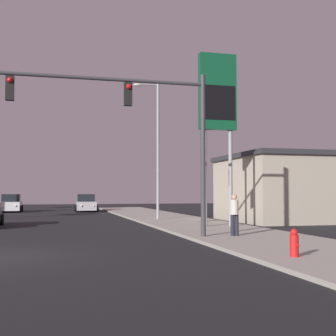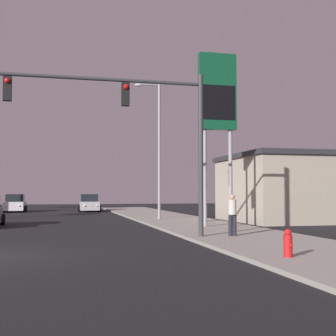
# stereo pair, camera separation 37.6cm
# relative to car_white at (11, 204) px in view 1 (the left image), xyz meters

# --- Properties ---
(sidewalk_right) EXTENTS (5.00, 60.00, 0.12)m
(sidewalk_right) POSITION_rel_car_white_xyz_m (11.37, -22.01, -0.70)
(sidewalk_right) COLOR #9E998E
(sidewalk_right) RESTS_ON ground
(building_gas_station) EXTENTS (10.30, 8.30, 4.30)m
(building_gas_station) POSITION_rel_car_white_xyz_m (19.87, -18.87, 1.40)
(building_gas_station) COLOR #B2A893
(building_gas_station) RESTS_ON ground
(car_white) EXTENTS (2.04, 4.31, 1.68)m
(car_white) POSITION_rel_car_white_xyz_m (0.00, 0.00, 0.00)
(car_white) COLOR silver
(car_white) RESTS_ON ground
(car_silver) EXTENTS (2.04, 4.34, 1.68)m
(car_silver) POSITION_rel_car_white_xyz_m (6.91, -0.88, 0.00)
(car_silver) COLOR #B7B7BC
(car_silver) RESTS_ON ground
(traffic_light_mast) EXTENTS (8.83, 0.36, 6.50)m
(traffic_light_mast) POSITION_rel_car_white_xyz_m (6.88, -28.68, 4.04)
(traffic_light_mast) COLOR #38383D
(traffic_light_mast) RESTS_ON sidewalk_right
(street_lamp) EXTENTS (1.74, 0.24, 9.00)m
(street_lamp) POSITION_rel_car_white_xyz_m (10.29, -16.53, 4.36)
(street_lamp) COLOR #99999E
(street_lamp) RESTS_ON sidewalk_right
(gas_station_sign) EXTENTS (2.00, 0.42, 9.00)m
(gas_station_sign) POSITION_rel_car_white_xyz_m (11.98, -23.64, 5.86)
(gas_station_sign) COLOR #99999E
(gas_station_sign) RESTS_ON sidewalk_right
(fire_hydrant) EXTENTS (0.24, 0.34, 0.76)m
(fire_hydrant) POSITION_rel_car_white_xyz_m (10.01, -34.91, -0.27)
(fire_hydrant) COLOR red
(fire_hydrant) RESTS_ON sidewalk_right
(pedestrian_on_sidewalk) EXTENTS (0.34, 0.32, 1.67)m
(pedestrian_on_sidewalk) POSITION_rel_car_white_xyz_m (10.78, -28.78, 0.27)
(pedestrian_on_sidewalk) COLOR #23232D
(pedestrian_on_sidewalk) RESTS_ON sidewalk_right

